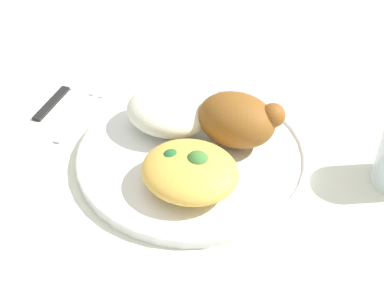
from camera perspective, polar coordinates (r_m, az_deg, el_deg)
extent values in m
plane|color=silver|center=(0.65, 0.00, -1.65)|extent=(2.00, 2.00, 0.00)
cylinder|color=white|center=(0.64, 0.00, -1.29)|extent=(0.28, 0.28, 0.01)
torus|color=white|center=(0.64, 0.00, -0.94)|extent=(0.28, 0.28, 0.01)
ellipsoid|color=brown|center=(0.63, 4.78, 2.63)|extent=(0.10, 0.07, 0.06)
sphere|color=brown|center=(0.63, 8.69, 3.07)|extent=(0.03, 0.03, 0.03)
ellipsoid|color=silver|center=(0.66, -2.59, 3.54)|extent=(0.11, 0.09, 0.05)
ellipsoid|color=#E7B349|center=(0.58, -0.22, -2.92)|extent=(0.11, 0.10, 0.04)
sphere|color=#246A30|center=(0.59, -2.58, -1.50)|extent=(0.02, 0.02, 0.02)
sphere|color=#388C33|center=(0.58, -3.52, -2.36)|extent=(0.02, 0.02, 0.02)
sphere|color=#417A37|center=(0.58, 0.57, -2.03)|extent=(0.03, 0.03, 0.03)
sphere|color=#266E26|center=(0.59, -0.36, -1.44)|extent=(0.02, 0.02, 0.02)
cube|color=#B2B2B7|center=(0.72, -12.22, 2.88)|extent=(0.02, 0.11, 0.01)
cube|color=#B2B2B7|center=(0.77, -9.72, 5.82)|extent=(0.03, 0.04, 0.00)
cube|color=black|center=(0.76, -14.89, 4.40)|extent=(0.02, 0.08, 0.01)
cube|color=silver|center=(0.82, -11.48, 7.95)|extent=(0.03, 0.11, 0.00)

